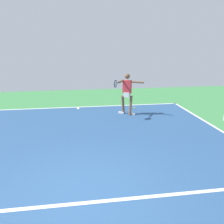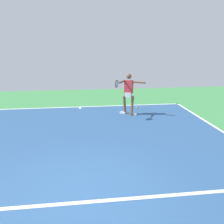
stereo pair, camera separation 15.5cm
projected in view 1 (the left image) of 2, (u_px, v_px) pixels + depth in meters
ground_plane at (81, 194)px, 4.61m from camera, size 22.24×22.24×0.00m
court_surface at (81, 194)px, 4.61m from camera, size 9.83×13.56×0.00m
court_line_baseline_near at (78, 107)px, 11.00m from camera, size 9.83×0.10×0.01m
court_line_service at (81, 203)px, 4.34m from camera, size 7.37×0.10×0.01m
court_line_centre_mark at (78, 108)px, 10.81m from camera, size 0.10×0.30×0.01m
tennis_player at (127, 91)px, 9.59m from camera, size 1.31×1.04×1.74m
tennis_ball_centre_court at (135, 108)px, 10.75m from camera, size 0.07×0.07×0.07m
water_bottle at (224, 118)px, 9.06m from camera, size 0.07×0.07×0.22m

